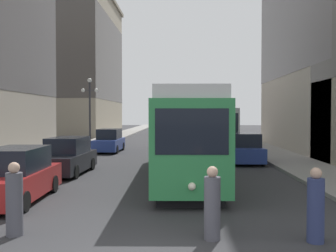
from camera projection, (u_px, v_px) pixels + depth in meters
sidewalk_left at (112, 138)px, 47.98m from camera, size 3.19×120.00×0.15m
sidewalk_right at (236, 138)px, 47.50m from camera, size 3.19×120.00×0.15m
streetcar at (184, 132)px, 18.77m from camera, size 2.93×14.56×3.89m
transit_bus at (216, 125)px, 35.40m from camera, size 2.66×12.14×3.45m
parked_car_left_near at (68, 157)px, 19.27m from camera, size 2.01×4.76×1.82m
parked_car_left_mid at (109, 141)px, 30.61m from camera, size 1.95×4.68×1.82m
parked_car_right_far at (245, 149)px, 23.68m from camera, size 1.91×4.49×1.82m
parked_car_left_far at (16, 176)px, 13.21m from camera, size 2.00×4.89×1.82m
pedestrian_crossing_near at (212, 205)px, 9.13m from camera, size 0.39×0.39×1.74m
pedestrian_crossing_far at (14, 201)px, 9.43m from camera, size 0.40×0.40×1.80m
pedestrian_on_sidewalk at (316, 208)px, 8.92m from camera, size 0.39×0.39×1.74m
lamp_post_left_far at (90, 103)px, 32.11m from camera, size 1.41×0.36×5.81m
building_left_midblock at (60, 64)px, 56.74m from camera, size 15.53×21.63×20.25m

